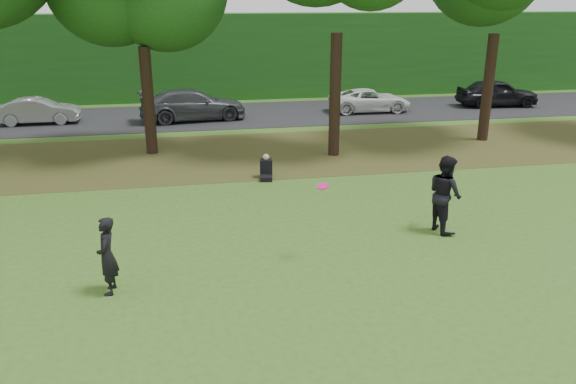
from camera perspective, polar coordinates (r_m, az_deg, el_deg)
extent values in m
plane|color=#355D1D|center=(10.26, 0.86, -15.32)|extent=(120.00, 120.00, 0.00)
cube|color=#4D391B|center=(22.14, -5.91, 3.76)|extent=(60.00, 7.00, 0.01)
cube|color=black|center=(29.91, -7.30, 7.71)|extent=(70.00, 7.00, 0.02)
cube|color=#1A5016|center=(35.49, -8.13, 13.50)|extent=(70.00, 3.00, 5.00)
imported|color=black|center=(12.09, -17.90, -6.20)|extent=(0.43, 0.63, 1.66)
imported|color=black|center=(15.07, 15.65, -0.18)|extent=(0.90, 1.09, 2.03)
imported|color=#95969C|center=(30.13, -24.05, 7.55)|extent=(3.85, 1.43, 1.26)
imported|color=#43454B|center=(28.81, -9.64, 8.73)|extent=(5.48, 2.79, 1.52)
imported|color=silver|center=(30.95, 8.30, 9.21)|extent=(4.42, 2.13, 1.21)
imported|color=black|center=(34.36, 20.47, 9.44)|extent=(4.57, 2.16, 1.51)
cylinder|color=#DC127B|center=(12.64, 3.56, 0.61)|extent=(0.34, 0.34, 0.12)
cube|color=black|center=(18.97, -2.23, 1.48)|extent=(0.48, 0.61, 0.16)
cube|color=black|center=(19.15, -2.24, 2.53)|extent=(0.46, 0.40, 0.56)
sphere|color=tan|center=(19.05, -2.25, 3.57)|extent=(0.22, 0.22, 0.22)
cylinder|color=black|center=(22.54, -14.00, 8.93)|extent=(0.44, 0.44, 4.12)
cylinder|color=black|center=(21.66, 4.80, 9.70)|extent=(0.44, 0.44, 4.62)
cylinder|color=black|center=(25.49, 19.64, 9.89)|extent=(0.44, 0.44, 4.45)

